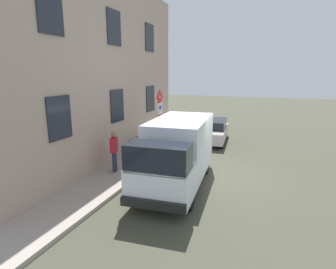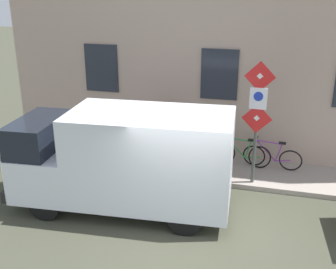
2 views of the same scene
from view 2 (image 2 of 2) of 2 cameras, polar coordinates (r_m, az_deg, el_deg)
ground_plane at (r=9.28m, az=2.13°, el=-14.50°), size 80.00×80.00×0.00m
sidewalk_slab at (r=12.39m, az=5.98°, el=-4.79°), size 1.85×15.69×0.14m
building_facade at (r=12.54m, az=7.68°, el=15.47°), size 0.75×13.69×8.56m
sign_post_stacked at (r=10.84m, az=12.26°, el=3.39°), size 0.16×0.56×3.22m
delivery_van at (r=9.94m, az=-5.77°, el=-3.30°), size 2.38×5.46×2.50m
bicycle_purple at (r=12.44m, az=14.17°, el=-2.99°), size 0.46×1.71×0.89m
bicycle_green at (r=12.47m, az=10.14°, el=-2.62°), size 0.46×1.71×0.89m
pedestrian at (r=12.50m, az=-0.66°, el=0.51°), size 0.38×0.46×1.72m
litter_bin at (r=11.76m, az=2.65°, el=-3.32°), size 0.44×0.44×0.90m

